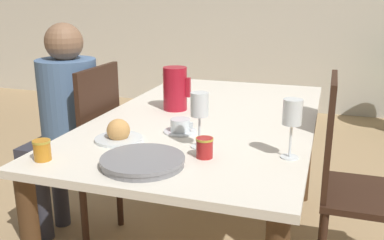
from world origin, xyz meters
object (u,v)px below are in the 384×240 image
wine_glass_juice (292,115)px  jam_jar_red (42,149)px  wine_glass_water (200,107)px  serving_tray (143,161)px  chair_person_side (82,153)px  jam_jar_amber (205,147)px  teacup_near_person (180,127)px  person_seated (65,116)px  red_pitcher (175,88)px  bread_plate (119,133)px  chair_opposite (352,179)px

wine_glass_juice → jam_jar_red: size_ratio=2.93×
wine_glass_water → serving_tray: size_ratio=0.74×
chair_person_side → wine_glass_water: bearing=-116.1°
jam_jar_amber → jam_jar_red: (-0.53, -0.20, 0.00)m
teacup_near_person → jam_jar_red: size_ratio=1.93×
wine_glass_juice → jam_jar_amber: (-0.29, -0.09, -0.12)m
person_seated → red_pitcher: (0.58, 0.11, 0.16)m
chair_person_side → serving_tray: bearing=-133.8°
bread_plate → jam_jar_amber: bread_plate is taller
chair_person_side → serving_tray: chair_person_side is taller
person_seated → bread_plate: (0.53, -0.40, 0.08)m
chair_person_side → bread_plate: (0.43, -0.40, 0.28)m
chair_opposite → person_seated: person_seated is taller
person_seated → wine_glass_water: size_ratio=5.56×
red_pitcher → serving_tray: red_pitcher is taller
chair_opposite → person_seated: bearing=-86.7°
chair_opposite → wine_glass_juice: bearing=-28.2°
bread_plate → wine_glass_juice: bearing=1.6°
jam_jar_amber → chair_opposite: bearing=46.0°
chair_person_side → wine_glass_water: 0.94m
person_seated → bread_plate: size_ratio=6.21×
wine_glass_water → serving_tray: wine_glass_water is taller
chair_person_side → teacup_near_person: bearing=-109.4°
chair_person_side → jam_jar_amber: bearing=-120.1°
wine_glass_water → jam_jar_red: 0.58m
chair_opposite → serving_tray: bearing=-45.8°
wine_glass_water → serving_tray: bearing=-118.9°
wine_glass_juice → chair_person_side: bearing=161.0°
wine_glass_water → jam_jar_red: (-0.48, -0.30, -0.12)m
chair_opposite → person_seated: size_ratio=0.82×
teacup_near_person → jam_jar_red: bearing=-128.4°
chair_opposite → red_pitcher: bearing=-92.1°
teacup_near_person → wine_glass_water: bearing=-49.0°
person_seated → red_pitcher: bearing=-78.9°
serving_tray → jam_jar_amber: bearing=37.7°
teacup_near_person → person_seated: bearing=162.4°
jam_jar_red → serving_tray: bearing=9.9°
red_pitcher → wine_glass_water: (0.28, -0.49, 0.05)m
wine_glass_water → serving_tray: (-0.13, -0.23, -0.14)m
jam_jar_amber → wine_glass_juice: bearing=17.5°
teacup_near_person → jam_jar_amber: size_ratio=1.93×
chair_opposite → wine_glass_water: (-0.59, -0.46, 0.41)m
chair_person_side → teacup_near_person: (0.63, -0.22, 0.27)m
person_seated → red_pitcher: 0.61m
bread_plate → jam_jar_amber: (0.38, -0.07, 0.01)m
wine_glass_water → person_seated: bearing=156.1°
wine_glass_juice → serving_tray: 0.54m
chair_person_side → serving_tray: 0.91m
red_pitcher → serving_tray: size_ratio=0.75×
chair_opposite → wine_glass_juice: 0.67m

